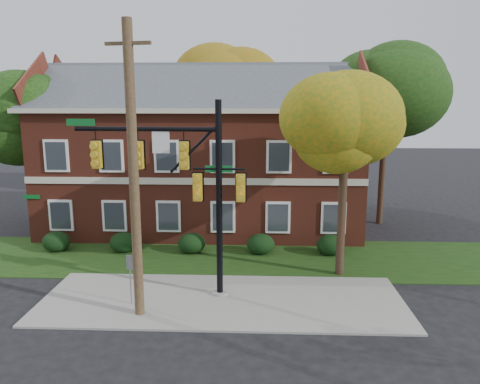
{
  "coord_description": "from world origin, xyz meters",
  "views": [
    {
      "loc": [
        1.38,
        -15.92,
        7.7
      ],
      "look_at": [
        0.6,
        3.0,
        3.93
      ],
      "focal_mm": 35.0,
      "sensor_mm": 36.0,
      "label": 1
    }
  ],
  "objects_px": {
    "hedge_far_right": "(331,245)",
    "tree_far_rear": "(232,84)",
    "tree_right_rear": "(393,92)",
    "utility_pole": "(134,173)",
    "tree_near_right": "(352,124)",
    "tree_left_rear": "(32,117)",
    "sign_post": "(130,272)",
    "hedge_left": "(124,242)",
    "apartment_building": "(203,145)",
    "hedge_right": "(261,244)",
    "hedge_far_left": "(56,242)",
    "hedge_center": "(192,243)",
    "traffic_signal": "(183,177)"
  },
  "relations": [
    {
      "from": "hedge_left",
      "to": "hedge_far_right",
      "type": "distance_m",
      "value": 10.5
    },
    {
      "from": "hedge_right",
      "to": "tree_right_rear",
      "type": "relative_size",
      "value": 0.13
    },
    {
      "from": "hedge_far_right",
      "to": "tree_right_rear",
      "type": "distance_m",
      "value": 10.66
    },
    {
      "from": "hedge_far_left",
      "to": "hedge_far_right",
      "type": "height_order",
      "value": "same"
    },
    {
      "from": "tree_right_rear",
      "to": "utility_pole",
      "type": "bearing_deg",
      "value": -132.92
    },
    {
      "from": "hedge_center",
      "to": "hedge_left",
      "type": "bearing_deg",
      "value": 180.0
    },
    {
      "from": "hedge_center",
      "to": "tree_far_rear",
      "type": "relative_size",
      "value": 0.12
    },
    {
      "from": "hedge_left",
      "to": "tree_far_rear",
      "type": "bearing_deg",
      "value": 69.71
    },
    {
      "from": "hedge_right",
      "to": "traffic_signal",
      "type": "relative_size",
      "value": 0.18
    },
    {
      "from": "hedge_center",
      "to": "hedge_far_right",
      "type": "bearing_deg",
      "value": 0.0
    },
    {
      "from": "apartment_building",
      "to": "hedge_right",
      "type": "bearing_deg",
      "value": -56.33
    },
    {
      "from": "hedge_center",
      "to": "tree_near_right",
      "type": "distance_m",
      "value": 9.9
    },
    {
      "from": "tree_near_right",
      "to": "traffic_signal",
      "type": "relative_size",
      "value": 1.11
    },
    {
      "from": "tree_right_rear",
      "to": "hedge_far_right",
      "type": "bearing_deg",
      "value": -125.23
    },
    {
      "from": "traffic_signal",
      "to": "hedge_center",
      "type": "bearing_deg",
      "value": 97.83
    },
    {
      "from": "apartment_building",
      "to": "sign_post",
      "type": "relative_size",
      "value": 9.44
    },
    {
      "from": "hedge_far_right",
      "to": "tree_near_right",
      "type": "height_order",
      "value": "tree_near_right"
    },
    {
      "from": "hedge_center",
      "to": "tree_left_rear",
      "type": "bearing_deg",
      "value": 156.96
    },
    {
      "from": "sign_post",
      "to": "hedge_center",
      "type": "bearing_deg",
      "value": 96.27
    },
    {
      "from": "hedge_far_right",
      "to": "tree_far_rear",
      "type": "relative_size",
      "value": 0.12
    },
    {
      "from": "sign_post",
      "to": "hedge_far_left",
      "type": "bearing_deg",
      "value": 151.16
    },
    {
      "from": "hedge_far_left",
      "to": "tree_far_rear",
      "type": "height_order",
      "value": "tree_far_rear"
    },
    {
      "from": "tree_near_right",
      "to": "tree_left_rear",
      "type": "relative_size",
      "value": 0.97
    },
    {
      "from": "hedge_left",
      "to": "tree_near_right",
      "type": "bearing_deg",
      "value": -14.81
    },
    {
      "from": "sign_post",
      "to": "tree_left_rear",
      "type": "bearing_deg",
      "value": 147.97
    },
    {
      "from": "tree_right_rear",
      "to": "traffic_signal",
      "type": "height_order",
      "value": "tree_right_rear"
    },
    {
      "from": "hedge_left",
      "to": "apartment_building",
      "type": "bearing_deg",
      "value": 56.33
    },
    {
      "from": "hedge_left",
      "to": "tree_far_rear",
      "type": "relative_size",
      "value": 0.12
    },
    {
      "from": "hedge_left",
      "to": "sign_post",
      "type": "distance_m",
      "value": 6.59
    },
    {
      "from": "apartment_building",
      "to": "sign_post",
      "type": "bearing_deg",
      "value": -97.07
    },
    {
      "from": "hedge_left",
      "to": "tree_near_right",
      "type": "distance_m",
      "value": 12.68
    },
    {
      "from": "apartment_building",
      "to": "utility_pole",
      "type": "bearing_deg",
      "value": -94.18
    },
    {
      "from": "hedge_far_right",
      "to": "hedge_right",
      "type": "bearing_deg",
      "value": 180.0
    },
    {
      "from": "hedge_far_left",
      "to": "hedge_left",
      "type": "bearing_deg",
      "value": 0.0
    },
    {
      "from": "traffic_signal",
      "to": "tree_right_rear",
      "type": "bearing_deg",
      "value": 48.54
    },
    {
      "from": "hedge_far_left",
      "to": "hedge_center",
      "type": "distance_m",
      "value": 7.0
    },
    {
      "from": "tree_left_rear",
      "to": "tree_right_rear",
      "type": "xyz_separation_m",
      "value": [
        21.05,
        1.97,
        1.44
      ]
    },
    {
      "from": "tree_right_rear",
      "to": "sign_post",
      "type": "relative_size",
      "value": 5.34
    },
    {
      "from": "tree_left_rear",
      "to": "sign_post",
      "type": "xyz_separation_m",
      "value": [
        8.31,
        -10.34,
        -5.33
      ]
    },
    {
      "from": "traffic_signal",
      "to": "utility_pole",
      "type": "bearing_deg",
      "value": -123.85
    },
    {
      "from": "hedge_far_left",
      "to": "hedge_right",
      "type": "relative_size",
      "value": 1.0
    },
    {
      "from": "hedge_center",
      "to": "tree_right_rear",
      "type": "distance_m",
      "value": 14.94
    },
    {
      "from": "hedge_far_left",
      "to": "utility_pole",
      "type": "distance_m",
      "value": 10.42
    },
    {
      "from": "hedge_center",
      "to": "traffic_signal",
      "type": "height_order",
      "value": "traffic_signal"
    },
    {
      "from": "apartment_building",
      "to": "hedge_right",
      "type": "xyz_separation_m",
      "value": [
        3.5,
        -5.25,
        -4.46
      ]
    },
    {
      "from": "sign_post",
      "to": "tree_near_right",
      "type": "bearing_deg",
      "value": 40.45
    },
    {
      "from": "tree_right_rear",
      "to": "hedge_right",
      "type": "bearing_deg",
      "value": -141.98
    },
    {
      "from": "tree_right_rear",
      "to": "traffic_signal",
      "type": "relative_size",
      "value": 1.38
    },
    {
      "from": "apartment_building",
      "to": "hedge_right",
      "type": "height_order",
      "value": "apartment_building"
    },
    {
      "from": "hedge_far_left",
      "to": "utility_pole",
      "type": "relative_size",
      "value": 0.14
    }
  ]
}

